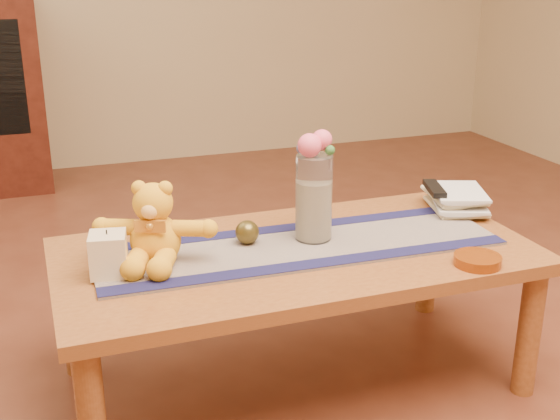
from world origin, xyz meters
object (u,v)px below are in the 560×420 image
object	(u,v)px
pillar_candle	(108,254)
bronze_ball	(247,232)
teddy_bear	(155,223)
glass_vase	(314,198)
tv_remote	(434,188)
book_bottom	(432,208)
amber_dish	(477,260)

from	to	relation	value
pillar_candle	bronze_ball	bearing A→B (deg)	11.37
teddy_bear	glass_vase	size ratio (longest dim) A/B	1.25
pillar_candle	glass_vase	xyz separation A→B (m)	(0.61, 0.05, 0.07)
teddy_bear	glass_vase	distance (m)	0.48
bronze_ball	teddy_bear	bearing A→B (deg)	-173.83
teddy_bear	tv_remote	distance (m)	0.96
glass_vase	book_bottom	xyz separation A→B (m)	(0.48, 0.11, -0.13)
bronze_ball	book_bottom	world-z (taller)	bronze_ball
bronze_ball	tv_remote	world-z (taller)	tv_remote
glass_vase	amber_dish	xyz separation A→B (m)	(0.36, -0.32, -0.12)
pillar_candle	bronze_ball	world-z (taller)	pillar_candle
bronze_ball	amber_dish	distance (m)	0.67
glass_vase	tv_remote	world-z (taller)	glass_vase
tv_remote	amber_dish	world-z (taller)	tv_remote
teddy_bear	glass_vase	xyz separation A→B (m)	(0.48, 0.00, 0.02)
teddy_bear	bronze_ball	distance (m)	0.29
book_bottom	amber_dish	size ratio (longest dim) A/B	1.68
glass_vase	amber_dish	world-z (taller)	glass_vase
teddy_bear	amber_dish	xyz separation A→B (m)	(0.84, -0.32, -0.10)
teddy_bear	book_bottom	size ratio (longest dim) A/B	1.46
teddy_bear	pillar_candle	distance (m)	0.16
pillar_candle	tv_remote	size ratio (longest dim) A/B	0.72
pillar_candle	tv_remote	xyz separation A→B (m)	(1.09, 0.15, 0.02)
teddy_bear	bronze_ball	world-z (taller)	teddy_bear
teddy_bear	book_bottom	world-z (taller)	teddy_bear
tv_remote	glass_vase	bearing A→B (deg)	-150.49
glass_vase	amber_dish	size ratio (longest dim) A/B	1.96
tv_remote	amber_dish	xyz separation A→B (m)	(-0.11, -0.42, -0.07)
glass_vase	bronze_ball	distance (m)	0.22
pillar_candle	amber_dish	size ratio (longest dim) A/B	0.87
teddy_bear	glass_vase	world-z (taller)	glass_vase
tv_remote	amber_dish	size ratio (longest dim) A/B	1.21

